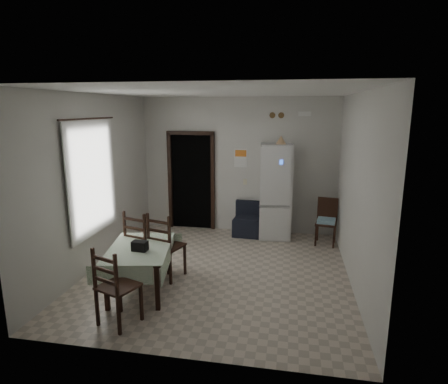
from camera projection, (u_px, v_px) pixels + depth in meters
name	position (u px, v px, depth m)	size (l,w,h in m)	color
ground	(219.00, 272.00, 6.23)	(4.50, 4.50, 0.00)	#BDAD9A
ceiling	(218.00, 92.00, 5.60)	(4.20, 4.50, 0.02)	white
wall_back	(238.00, 166.00, 8.08)	(4.20, 0.02, 2.90)	beige
wall_front	(175.00, 231.00, 3.75)	(4.20, 0.02, 2.90)	beige
wall_left	(96.00, 182.00, 6.28)	(0.02, 4.50, 2.90)	beige
wall_right	(357.00, 192.00, 5.55)	(0.02, 4.50, 2.90)	beige
doorway	(194.00, 180.00, 8.54)	(1.06, 0.52, 2.22)	black
window_recess	(86.00, 178.00, 6.08)	(0.10, 1.20, 1.60)	silver
curtain	(93.00, 178.00, 6.06)	(0.02, 1.45, 1.85)	silver
curtain_rod	(88.00, 119.00, 5.85)	(0.02, 0.02, 1.60)	black
calendar	(241.00, 158.00, 8.02)	(0.28, 0.02, 0.40)	white
calendar_image	(241.00, 153.00, 7.99)	(0.24, 0.01, 0.14)	orange
light_switch	(245.00, 182.00, 8.11)	(0.08, 0.02, 0.12)	beige
vent_left	(272.00, 115.00, 7.71)	(0.12, 0.12, 0.03)	brown
vent_right	(281.00, 115.00, 7.67)	(0.12, 0.12, 0.03)	brown
emergency_light	(305.00, 114.00, 7.56)	(0.25, 0.07, 0.09)	white
fridge	(276.00, 191.00, 7.73)	(0.64, 0.64, 1.96)	silver
tan_cone	(281.00, 140.00, 7.48)	(0.21, 0.21, 0.17)	tan
navy_seat	(248.00, 219.00, 7.96)	(0.58, 0.57, 0.71)	black
corner_chair	(326.00, 222.00, 7.40)	(0.40, 0.40, 0.92)	black
dining_table	(141.00, 269.00, 5.52)	(0.86, 1.31, 0.68)	#B1C6A9
black_bag	(140.00, 246.00, 5.31)	(0.22, 0.13, 0.14)	black
dining_chair_far_left	(144.00, 242.00, 6.05)	(0.47, 0.47, 1.09)	black
dining_chair_far_right	(167.00, 245.00, 5.93)	(0.47, 0.47, 1.09)	black
dining_chair_near_head	(118.00, 285.00, 4.63)	(0.44, 0.44, 1.03)	black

